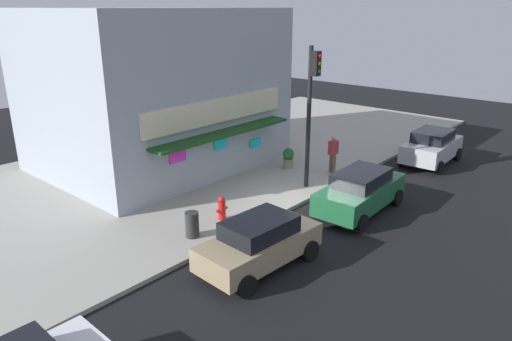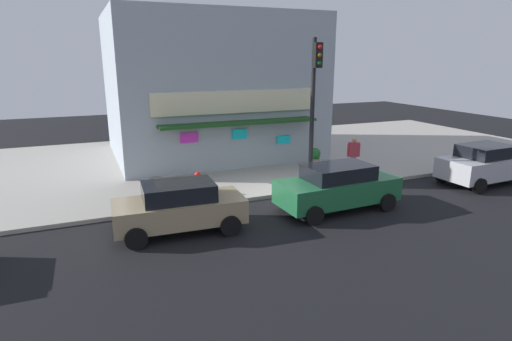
{
  "view_description": "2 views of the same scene",
  "coord_description": "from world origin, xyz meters",
  "px_view_note": "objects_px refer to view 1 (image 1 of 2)",
  "views": [
    {
      "loc": [
        -13.65,
        -9.91,
        7.4
      ],
      "look_at": [
        -0.76,
        1.42,
        1.42
      ],
      "focal_mm": 33.02,
      "sensor_mm": 36.0,
      "label": 1
    },
    {
      "loc": [
        -6.79,
        -13.89,
        5.22
      ],
      "look_at": [
        -0.65,
        0.68,
        0.98
      ],
      "focal_mm": 29.57,
      "sensor_mm": 36.0,
      "label": 2
    }
  ],
  "objects_px": {
    "trash_can": "(192,225)",
    "parked_car_green": "(360,191)",
    "potted_plant_by_doorway": "(288,157)",
    "parked_car_silver": "(432,147)",
    "fire_hydrant": "(222,208)",
    "pedestrian": "(333,152)",
    "parked_car_tan": "(259,242)",
    "traffic_light": "(311,100)"
  },
  "relations": [
    {
      "from": "fire_hydrant",
      "to": "pedestrian",
      "type": "bearing_deg",
      "value": -1.82
    },
    {
      "from": "fire_hydrant",
      "to": "trash_can",
      "type": "relative_size",
      "value": 1.01
    },
    {
      "from": "pedestrian",
      "to": "potted_plant_by_doorway",
      "type": "height_order",
      "value": "pedestrian"
    },
    {
      "from": "pedestrian",
      "to": "parked_car_silver",
      "type": "bearing_deg",
      "value": -29.72
    },
    {
      "from": "trash_can",
      "to": "potted_plant_by_doorway",
      "type": "relative_size",
      "value": 0.92
    },
    {
      "from": "traffic_light",
      "to": "pedestrian",
      "type": "distance_m",
      "value": 3.52
    },
    {
      "from": "potted_plant_by_doorway",
      "to": "parked_car_silver",
      "type": "height_order",
      "value": "parked_car_silver"
    },
    {
      "from": "parked_car_silver",
      "to": "traffic_light",
      "type": "bearing_deg",
      "value": 160.35
    },
    {
      "from": "potted_plant_by_doorway",
      "to": "trash_can",
      "type": "bearing_deg",
      "value": -165.81
    },
    {
      "from": "potted_plant_by_doorway",
      "to": "traffic_light",
      "type": "bearing_deg",
      "value": -123.57
    },
    {
      "from": "pedestrian",
      "to": "parked_car_silver",
      "type": "distance_m",
      "value": 5.47
    },
    {
      "from": "trash_can",
      "to": "potted_plant_by_doorway",
      "type": "distance_m",
      "value": 8.03
    },
    {
      "from": "fire_hydrant",
      "to": "parked_car_tan",
      "type": "height_order",
      "value": "parked_car_tan"
    },
    {
      "from": "fire_hydrant",
      "to": "parked_car_silver",
      "type": "relative_size",
      "value": 0.22
    },
    {
      "from": "parked_car_silver",
      "to": "parked_car_green",
      "type": "distance_m",
      "value": 7.53
    },
    {
      "from": "fire_hydrant",
      "to": "parked_car_tan",
      "type": "distance_m",
      "value": 3.31
    },
    {
      "from": "trash_can",
      "to": "parked_car_tan",
      "type": "relative_size",
      "value": 0.22
    },
    {
      "from": "trash_can",
      "to": "parked_car_green",
      "type": "bearing_deg",
      "value": -27.45
    },
    {
      "from": "potted_plant_by_doorway",
      "to": "parked_car_silver",
      "type": "xyz_separation_m",
      "value": [
        5.52,
        -4.68,
        0.23
      ]
    },
    {
      "from": "traffic_light",
      "to": "trash_can",
      "type": "distance_m",
      "value": 7.13
    },
    {
      "from": "trash_can",
      "to": "pedestrian",
      "type": "distance_m",
      "value": 8.57
    },
    {
      "from": "traffic_light",
      "to": "fire_hydrant",
      "type": "bearing_deg",
      "value": 174.65
    },
    {
      "from": "fire_hydrant",
      "to": "parked_car_green",
      "type": "relative_size",
      "value": 0.2
    },
    {
      "from": "traffic_light",
      "to": "parked_car_silver",
      "type": "height_order",
      "value": "traffic_light"
    },
    {
      "from": "traffic_light",
      "to": "parked_car_green",
      "type": "relative_size",
      "value": 1.34
    },
    {
      "from": "traffic_light",
      "to": "parked_car_silver",
      "type": "distance_m",
      "value": 7.98
    },
    {
      "from": "fire_hydrant",
      "to": "parked_car_silver",
      "type": "height_order",
      "value": "parked_car_silver"
    },
    {
      "from": "parked_car_green",
      "to": "parked_car_silver",
      "type": "bearing_deg",
      "value": 2.19
    },
    {
      "from": "fire_hydrant",
      "to": "trash_can",
      "type": "xyz_separation_m",
      "value": [
        -1.6,
        -0.22,
        0.01
      ]
    },
    {
      "from": "trash_can",
      "to": "traffic_light",
      "type": "bearing_deg",
      "value": -1.99
    },
    {
      "from": "traffic_light",
      "to": "parked_car_tan",
      "type": "xyz_separation_m",
      "value": [
        -6.12,
        -2.55,
        -3.05
      ]
    },
    {
      "from": "parked_car_green",
      "to": "fire_hydrant",
      "type": "bearing_deg",
      "value": 142.31
    },
    {
      "from": "parked_car_green",
      "to": "traffic_light",
      "type": "bearing_deg",
      "value": 78.59
    },
    {
      "from": "traffic_light",
      "to": "parked_car_tan",
      "type": "height_order",
      "value": "traffic_light"
    },
    {
      "from": "parked_car_green",
      "to": "potted_plant_by_doorway",
      "type": "bearing_deg",
      "value": 67.93
    },
    {
      "from": "parked_car_tan",
      "to": "parked_car_silver",
      "type": "bearing_deg",
      "value": 0.28
    },
    {
      "from": "potted_plant_by_doorway",
      "to": "parked_car_silver",
      "type": "relative_size",
      "value": 0.24
    },
    {
      "from": "potted_plant_by_doorway",
      "to": "parked_car_tan",
      "type": "xyz_separation_m",
      "value": [
        -7.58,
        -4.74,
        0.17
      ]
    },
    {
      "from": "trash_can",
      "to": "parked_car_silver",
      "type": "xyz_separation_m",
      "value": [
        13.3,
        -2.71,
        0.29
      ]
    },
    {
      "from": "fire_hydrant",
      "to": "potted_plant_by_doorway",
      "type": "height_order",
      "value": "potted_plant_by_doorway"
    },
    {
      "from": "parked_car_green",
      "to": "parked_car_tan",
      "type": "height_order",
      "value": "parked_car_green"
    },
    {
      "from": "parked_car_tan",
      "to": "potted_plant_by_doorway",
      "type": "bearing_deg",
      "value": 32.03
    }
  ]
}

